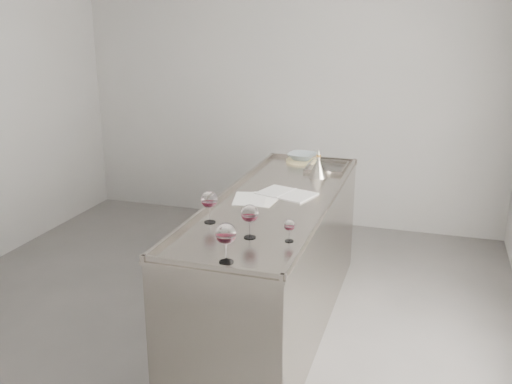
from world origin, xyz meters
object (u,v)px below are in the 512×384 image
(wine_glass_small, at_px, (289,226))
(ceramic_bowl, at_px, (302,156))
(wine_glass_right, at_px, (226,235))
(notebook, at_px, (287,194))
(wine_funnel, at_px, (318,169))
(counter, at_px, (275,262))
(wine_glass_left, at_px, (209,200))
(wine_glass_middle, at_px, (250,214))

(wine_glass_small, distance_m, ceramic_bowl, 1.82)
(wine_glass_right, bearing_deg, ceramic_bowl, 93.03)
(notebook, bearing_deg, wine_funnel, 94.30)
(wine_glass_right, relative_size, ceramic_bowl, 0.91)
(ceramic_bowl, distance_m, wine_funnel, 0.49)
(wine_funnel, bearing_deg, counter, -103.86)
(wine_glass_left, bearing_deg, wine_glass_small, -15.71)
(counter, xyz_separation_m, notebook, (0.04, 0.13, 0.47))
(counter, relative_size, wine_glass_small, 19.13)
(wine_glass_small, height_order, notebook, wine_glass_small)
(counter, bearing_deg, ceramic_bowl, 93.86)
(wine_glass_small, relative_size, wine_funnel, 0.57)
(wine_glass_left, distance_m, wine_glass_middle, 0.35)
(wine_glass_right, bearing_deg, counter, 92.20)
(notebook, relative_size, wine_funnel, 1.98)
(notebook, bearing_deg, wine_glass_small, -57.18)
(wine_glass_left, distance_m, wine_funnel, 1.28)
(wine_glass_right, height_order, wine_glass_small, wine_glass_right)
(counter, xyz_separation_m, wine_glass_small, (0.27, -0.71, 0.56))
(counter, distance_m, wine_glass_left, 0.87)
(wine_glass_middle, bearing_deg, ceramic_bowl, 93.89)
(counter, height_order, wine_glass_small, wine_glass_small)
(wine_glass_middle, distance_m, wine_glass_right, 0.36)
(notebook, bearing_deg, ceramic_bowl, 114.04)
(notebook, bearing_deg, wine_glass_right, -72.72)
(wine_glass_right, distance_m, wine_funnel, 1.73)
(wine_glass_left, height_order, wine_glass_right, wine_glass_right)
(notebook, distance_m, wine_funnel, 0.53)
(ceramic_bowl, bearing_deg, wine_glass_small, -79.01)
(wine_glass_small, height_order, wine_funnel, wine_funnel)
(counter, bearing_deg, wine_funnel, 76.14)
(counter, height_order, wine_glass_left, wine_glass_left)
(wine_glass_middle, bearing_deg, counter, 93.93)
(wine_glass_middle, height_order, wine_funnel, wine_funnel)
(wine_glass_middle, bearing_deg, wine_glass_right, -91.35)
(wine_glass_small, distance_m, wine_funnel, 1.36)
(counter, xyz_separation_m, wine_glass_left, (-0.26, -0.56, 0.61))
(wine_glass_small, bearing_deg, ceramic_bowl, 100.99)
(wine_funnel, bearing_deg, notebook, -102.94)
(wine_glass_middle, height_order, notebook, wine_glass_middle)
(wine_glass_left, height_order, wine_glass_small, wine_glass_left)
(wine_glass_right, xyz_separation_m, notebook, (-0.00, 1.21, -0.14))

